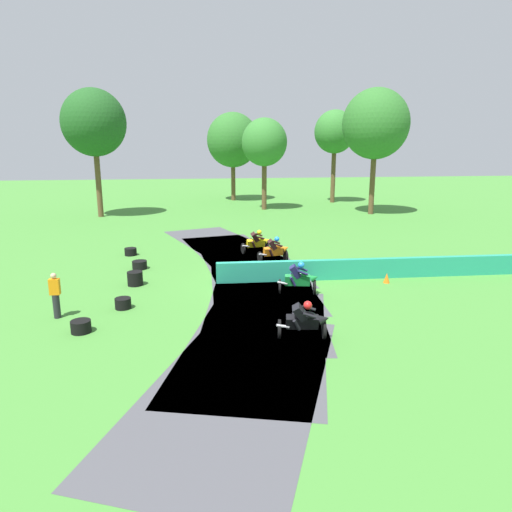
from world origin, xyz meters
TOP-DOWN VIEW (x-y plane):
  - ground_plane at (0.00, 0.00)m, footprint 120.00×120.00m
  - track_asphalt at (-0.72, 0.01)m, footprint 7.80×27.68m
  - safety_barrier at (5.76, -0.10)m, footprint 15.29×0.56m
  - motorcycle_lead_black at (0.56, -6.36)m, footprint 1.70×0.98m
  - motorcycle_chase_green at (1.35, -1.99)m, footprint 1.71×0.94m
  - motorcycle_trailing_orange at (1.23, 3.24)m, footprint 1.70×0.97m
  - motorcycle_fourth_yellow at (0.61, 5.41)m, footprint 1.71×1.02m
  - tire_stack_near at (-6.49, -4.90)m, footprint 0.64×0.64m
  - tire_stack_mid_a at (-5.46, -2.78)m, footprint 0.59×0.59m
  - tire_stack_mid_b at (-5.36, 0.14)m, footprint 0.65×0.65m
  - tire_stack_far at (-5.47, 2.83)m, footprint 0.70×0.70m
  - tire_stack_extra_a at (-6.27, 5.78)m, footprint 0.64×0.64m
  - track_marshal at (-7.61, -3.46)m, footprint 0.34×0.24m
  - traffic_cone at (5.50, -0.91)m, footprint 0.28×0.28m
  - tree_far_left at (12.13, 18.62)m, footprint 5.45×5.45m
  - tree_far_right at (3.48, 22.46)m, footprint 4.01×4.01m
  - tree_mid_rise at (11.10, 26.66)m, footprint 4.01×4.01m
  - tree_behind_barrier at (-10.46, 19.99)m, footprint 5.01×5.01m
  - tree_distant at (1.27, 29.71)m, footprint 5.28×5.28m

SIDE VIEW (x-z plane):
  - ground_plane at x=0.00m, z-range 0.00..0.00m
  - track_asphalt at x=-0.72m, z-range 0.00..0.01m
  - tire_stack_near at x=-6.49m, z-range 0.00..0.40m
  - tire_stack_mid_a at x=-5.46m, z-range 0.00..0.40m
  - tire_stack_far at x=-5.47m, z-range 0.00..0.40m
  - tire_stack_extra_a at x=-6.27m, z-range 0.00..0.40m
  - traffic_cone at x=5.50m, z-range 0.00..0.44m
  - tire_stack_mid_b at x=-5.36m, z-range 0.00..0.60m
  - safety_barrier at x=5.76m, z-range 0.00..0.90m
  - motorcycle_lead_black at x=0.56m, z-range -0.08..1.34m
  - motorcycle_fourth_yellow at x=0.61m, z-range -0.08..1.35m
  - motorcycle_trailing_orange at x=1.23m, z-range -0.06..1.37m
  - motorcycle_chase_green at x=1.35m, z-range -0.05..1.37m
  - track_marshal at x=-7.61m, z-range 0.00..1.63m
  - tree_far_right at x=3.48m, z-range 1.89..9.96m
  - tree_distant at x=1.27m, z-range 1.68..10.63m
  - tree_mid_rise at x=11.10m, z-range 2.36..11.43m
  - tree_far_left at x=12.13m, z-range 2.26..12.55m
  - tree_behind_barrier at x=-10.46m, z-range 2.39..12.49m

